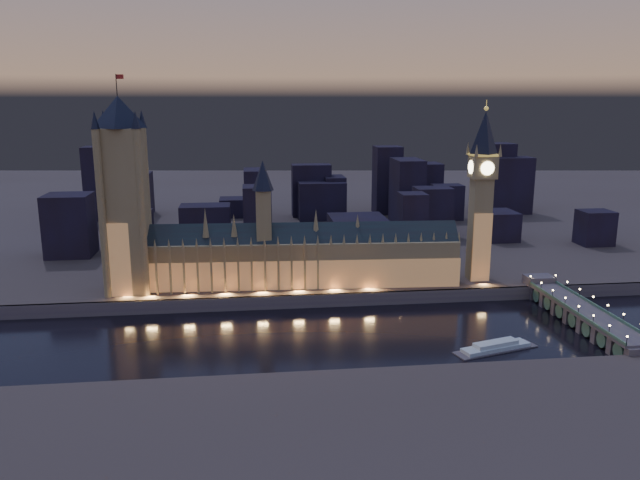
{
  "coord_description": "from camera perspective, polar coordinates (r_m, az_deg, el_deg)",
  "views": [
    {
      "loc": [
        -38.52,
        -311.3,
        122.58
      ],
      "look_at": [
        5.0,
        55.0,
        38.0
      ],
      "focal_mm": 35.0,
      "sensor_mm": 36.0,
      "label": 1
    }
  ],
  "objects": [
    {
      "name": "palace_of_westminster",
      "position": [
        386.34,
        -2.27,
        -1.52
      ],
      "size": [
        202.0,
        30.2,
        78.0
      ],
      "color": "#907A4E",
      "rests_on": "north_bank"
    },
    {
      "name": "river_boat",
      "position": [
        325.76,
        15.76,
        -9.41
      ],
      "size": [
        45.5,
        22.32,
        4.5
      ],
      "color": "#4E4152",
      "rests_on": "ground"
    },
    {
      "name": "embankment_wall",
      "position": [
        373.71,
        -0.51,
        -5.59
      ],
      "size": [
        2000.0,
        2.5,
        8.0
      ],
      "primitive_type": "cube",
      "color": "#4E4152",
      "rests_on": "ground"
    },
    {
      "name": "westminster_bridge",
      "position": [
        375.58,
        22.56,
        -6.2
      ],
      "size": [
        17.32,
        113.0,
        15.9
      ],
      "color": "#4E4152",
      "rests_on": "ground"
    },
    {
      "name": "ground_plane",
      "position": [
        336.78,
        0.26,
        -8.43
      ],
      "size": [
        2000.0,
        2000.0,
        0.0
      ],
      "primitive_type": "plane",
      "color": "black",
      "rests_on": "ground"
    },
    {
      "name": "victoria_tower",
      "position": [
        383.45,
        -17.51,
        4.64
      ],
      "size": [
        31.68,
        31.68,
        127.44
      ],
      "color": "#907A4E",
      "rests_on": "north_bank"
    },
    {
      "name": "city_backdrop",
      "position": [
        571.3,
        1.12,
        3.67
      ],
      "size": [
        438.62,
        215.63,
        69.39
      ],
      "color": "black",
      "rests_on": "north_bank"
    },
    {
      "name": "north_bank",
      "position": [
        840.6,
        -4.1,
        4.77
      ],
      "size": [
        2000.0,
        960.0,
        8.0
      ],
      "primitive_type": "cube",
      "color": "#46362F",
      "rests_on": "ground"
    },
    {
      "name": "elizabeth_tower",
      "position": [
        404.25,
        14.6,
        5.18
      ],
      "size": [
        18.0,
        18.0,
        112.98
      ],
      "color": "#907A4E",
      "rests_on": "north_bank"
    }
  ]
}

